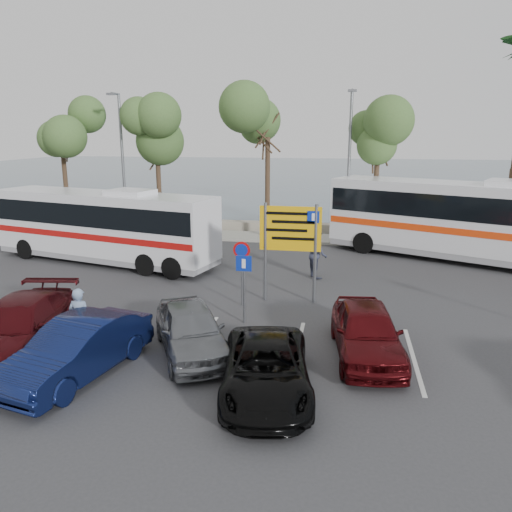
% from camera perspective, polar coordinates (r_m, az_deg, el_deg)
% --- Properties ---
extents(ground, '(120.00, 120.00, 0.00)m').
position_cam_1_polar(ground, '(15.62, -1.21, -8.73)').
color(ground, '#363638').
rests_on(ground, ground).
extents(kerb_strip, '(44.00, 2.40, 0.15)m').
position_cam_1_polar(kerb_strip, '(28.89, 4.23, 2.06)').
color(kerb_strip, '#9C9A8E').
rests_on(kerb_strip, ground).
extents(seawall, '(48.00, 0.80, 0.60)m').
position_cam_1_polar(seawall, '(30.80, 4.63, 3.23)').
color(seawall, gray).
rests_on(seawall, ground).
extents(sea, '(140.00, 140.00, 0.00)m').
position_cam_1_polar(sea, '(74.42, 7.99, 9.23)').
color(sea, '#3B545F').
rests_on(sea, ground).
extents(tree_far_left, '(3.20, 3.20, 7.60)m').
position_cam_1_polar(tree_far_left, '(32.79, -21.44, 13.59)').
color(tree_far_left, '#382619').
rests_on(tree_far_left, kerb_strip).
extents(tree_left, '(3.20, 3.20, 7.20)m').
position_cam_1_polar(tree_left, '(30.14, -11.31, 13.69)').
color(tree_left, '#382619').
rests_on(tree_left, kerb_strip).
extents(tree_mid, '(3.20, 3.20, 8.00)m').
position_cam_1_polar(tree_mid, '(28.46, 1.37, 15.25)').
color(tree_mid, '#382619').
rests_on(tree_mid, kerb_strip).
extents(tree_right, '(3.20, 3.20, 7.40)m').
position_cam_1_polar(tree_right, '(28.17, 13.88, 13.88)').
color(tree_right, '#382619').
rests_on(tree_right, kerb_strip).
extents(street_lamp_left, '(0.45, 1.15, 8.01)m').
position_cam_1_polar(street_lamp_left, '(30.52, -15.08, 10.84)').
color(street_lamp_left, slate).
rests_on(street_lamp_left, kerb_strip).
extents(street_lamp_right, '(0.45, 1.15, 8.01)m').
position_cam_1_polar(street_lamp_right, '(27.68, 10.60, 10.80)').
color(street_lamp_right, slate).
rests_on(street_lamp_right, kerb_strip).
extents(direction_sign, '(2.20, 0.12, 3.60)m').
position_cam_1_polar(direction_sign, '(17.79, 3.95, 2.28)').
color(direction_sign, slate).
rests_on(direction_sign, ground).
extents(sign_no_stop, '(0.60, 0.08, 2.35)m').
position_cam_1_polar(sign_no_stop, '(17.45, -1.64, -0.81)').
color(sign_no_stop, slate).
rests_on(sign_no_stop, ground).
extents(sign_parking, '(0.50, 0.07, 2.25)m').
position_cam_1_polar(sign_parking, '(15.89, -1.39, -2.70)').
color(sign_parking, slate).
rests_on(sign_parking, ground).
extents(lane_markings, '(12.02, 4.20, 0.01)m').
position_cam_1_polar(lane_markings, '(14.98, -6.31, -9.82)').
color(lane_markings, silver).
rests_on(lane_markings, ground).
extents(coach_bus_left, '(11.56, 5.13, 3.53)m').
position_cam_1_polar(coach_bus_left, '(24.50, -17.03, 3.04)').
color(coach_bus_left, silver).
rests_on(coach_bus_left, ground).
extents(coach_bus_right, '(12.67, 7.81, 3.96)m').
position_cam_1_polar(coach_bus_right, '(25.60, 22.68, 3.48)').
color(coach_bus_right, silver).
rests_on(coach_bus_right, ground).
extents(car_silver_a, '(3.41, 4.47, 1.42)m').
position_cam_1_polar(car_silver_a, '(14.11, -7.43, -8.30)').
color(car_silver_a, slate).
rests_on(car_silver_a, ground).
extents(car_blue, '(2.46, 4.65, 1.46)m').
position_cam_1_polar(car_blue, '(13.51, -19.69, -9.99)').
color(car_blue, '#0E1742').
rests_on(car_blue, ground).
extents(car_maroon, '(2.88, 5.38, 1.48)m').
position_cam_1_polar(car_maroon, '(15.55, -25.61, -7.34)').
color(car_maroon, '#440B0F').
rests_on(car_maroon, ground).
extents(car_red, '(2.20, 4.47, 1.47)m').
position_cam_1_polar(car_red, '(14.13, 12.54, -8.39)').
color(car_red, '#4C0A0E').
rests_on(car_red, ground).
extents(suv_black, '(2.70, 4.67, 1.23)m').
position_cam_1_polar(suv_black, '(12.04, 1.17, -12.77)').
color(suv_black, black).
rests_on(suv_black, ground).
extents(pedestrian_near, '(0.68, 0.46, 1.82)m').
position_cam_1_polar(pedestrian_near, '(15.00, -19.44, -6.82)').
color(pedestrian_near, '#7C93B5').
rests_on(pedestrian_near, ground).
extents(pedestrian_far, '(1.04, 1.18, 2.01)m').
position_cam_1_polar(pedestrian_far, '(21.25, 7.01, 0.21)').
color(pedestrian_far, '#34384E').
rests_on(pedestrian_far, ground).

